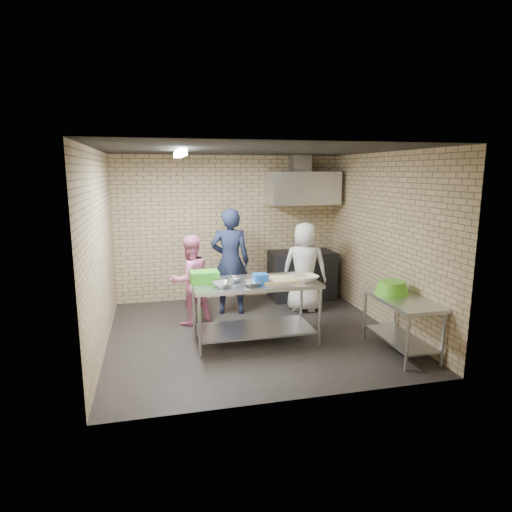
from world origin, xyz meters
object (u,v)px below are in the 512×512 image
at_px(stove, 302,275).
at_px(woman_pink, 190,280).
at_px(man_navy, 230,261).
at_px(green_crate, 204,277).
at_px(side_counter, 401,325).
at_px(green_basin, 392,287).
at_px(prep_table, 255,311).
at_px(blue_tub, 260,278).
at_px(woman_white, 305,267).
at_px(bottle_red, 302,191).

relative_size(stove, woman_pink, 0.84).
bearing_deg(man_navy, green_crate, 74.74).
bearing_deg(side_counter, green_basin, 94.57).
distance_m(prep_table, green_crate, 0.88).
bearing_deg(prep_table, green_basin, -17.60).
bearing_deg(blue_tub, woman_white, 49.10).
xyz_separation_m(green_crate, woman_pink, (-0.13, 0.84, -0.25)).
xyz_separation_m(woman_pink, woman_white, (1.99, 0.22, 0.06)).
height_order(green_crate, bottle_red, bottle_red).
bearing_deg(woman_white, bottle_red, -83.65).
relative_size(man_navy, woman_white, 1.17).
relative_size(bottle_red, woman_pink, 0.13).
distance_m(prep_table, green_basin, 1.94).
relative_size(side_counter, stove, 1.00).
height_order(prep_table, blue_tub, blue_tub).
distance_m(stove, woman_pink, 2.42).
height_order(bottle_red, woman_white, bottle_red).
distance_m(blue_tub, woman_white, 1.71).
distance_m(green_basin, woman_white, 1.87).
relative_size(prep_table, side_counter, 1.47).
distance_m(green_basin, man_navy, 2.71).
bearing_deg(green_basin, woman_pink, 149.77).
distance_m(blue_tub, woman_pink, 1.40).
bearing_deg(bottle_red, prep_table, -123.35).
bearing_deg(side_counter, prep_table, 155.74).
distance_m(stove, bottle_red, 1.60).
distance_m(side_counter, green_basin, 0.52).
height_order(green_basin, woman_pink, woman_pink).
bearing_deg(woman_pink, woman_white, 161.24).
relative_size(stove, green_basin, 2.61).
bearing_deg(bottle_red, green_basin, -82.10).
bearing_deg(green_crate, green_basin, -15.46).
bearing_deg(blue_tub, green_basin, -15.08).
relative_size(bottle_red, woman_white, 0.12).
bearing_deg(prep_table, green_crate, 170.27).
height_order(stove, woman_pink, woman_pink).
xyz_separation_m(side_counter, woman_white, (-0.67, 2.01, 0.40)).
bearing_deg(side_counter, green_crate, 159.53).
relative_size(prep_table, woman_pink, 1.24).
bearing_deg(woman_pink, green_basin, 124.78).
bearing_deg(man_navy, blue_tub, 107.23).
height_order(green_crate, man_navy, man_navy).
bearing_deg(woman_white, green_crate, 51.15).
distance_m(bottle_red, woman_pink, 2.88).
xyz_separation_m(bottle_red, woman_pink, (-2.26, -1.20, -1.32)).
xyz_separation_m(prep_table, woman_pink, (-0.83, 0.96, 0.27)).
bearing_deg(man_navy, green_basin, 145.84).
bearing_deg(woman_pink, blue_tub, 104.69).
xyz_separation_m(stove, green_crate, (-2.08, -1.81, 0.51)).
height_order(man_navy, woman_white, man_navy).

